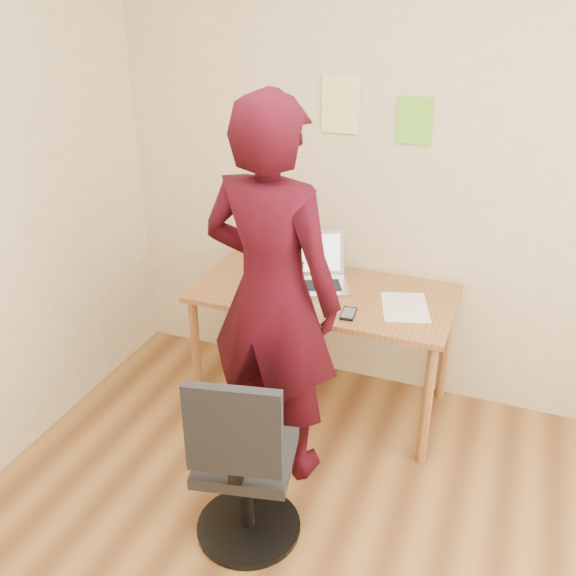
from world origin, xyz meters
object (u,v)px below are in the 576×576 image
at_px(laptop, 313,275).
at_px(office_chair, 243,472).
at_px(phone, 348,314).
at_px(desk, 324,305).
at_px(person, 272,296).

distance_m(laptop, office_chair, 1.23).
bearing_deg(laptop, office_chair, -110.33).
bearing_deg(laptop, phone, -68.99).
xyz_separation_m(desk, laptop, (-0.09, 0.07, 0.14)).
bearing_deg(office_chair, laptop, 82.80).
relative_size(phone, office_chair, 0.15).
distance_m(laptop, phone, 0.40).
height_order(phone, person, person).
bearing_deg(laptop, desk, -63.22).
height_order(laptop, office_chair, laptop).
bearing_deg(desk, laptop, 141.68).
xyz_separation_m(desk, phone, (0.20, -0.21, 0.09)).
relative_size(office_chair, person, 0.48).
xyz_separation_m(office_chair, person, (-0.09, 0.56, 0.56)).
bearing_deg(desk, office_chair, -89.64).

